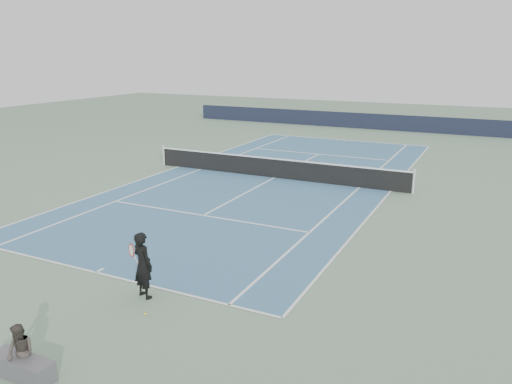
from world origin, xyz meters
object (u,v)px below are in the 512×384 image
at_px(tennis_ball, 145,314).
at_px(spectator_bench, 22,360).
at_px(tennis_player, 143,265).
at_px(tennis_net, 274,168).

relative_size(tennis_ball, spectator_bench, 0.05).
bearing_deg(spectator_bench, tennis_player, 90.03).
xyz_separation_m(tennis_net, tennis_ball, (2.64, -13.12, -0.47)).
height_order(tennis_player, tennis_ball, tennis_player).
distance_m(tennis_net, spectator_bench, 16.03).
xyz_separation_m(tennis_player, spectator_bench, (0.00, -3.51, -0.47)).
height_order(tennis_net, tennis_player, tennis_player).
xyz_separation_m(tennis_net, spectator_bench, (2.05, -15.90, -0.14)).
height_order(tennis_player, spectator_bench, tennis_player).
distance_m(tennis_player, tennis_ball, 1.24).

